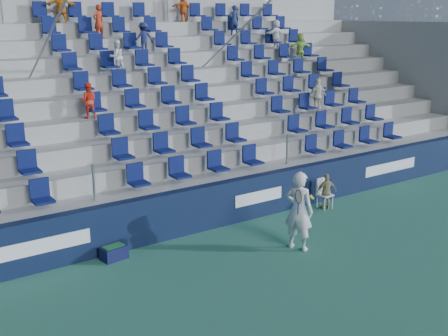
# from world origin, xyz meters

# --- Properties ---
(ground) EXTENTS (70.00, 70.00, 0.00)m
(ground) POSITION_xyz_m (0.00, 0.00, 0.00)
(ground) COLOR #307158
(ground) RESTS_ON ground
(sponsor_wall) EXTENTS (24.00, 0.32, 1.20)m
(sponsor_wall) POSITION_xyz_m (0.00, 3.15, 0.60)
(sponsor_wall) COLOR #0F1A37
(sponsor_wall) RESTS_ON ground
(grandstand) EXTENTS (24.00, 8.17, 6.63)m
(grandstand) POSITION_xyz_m (0.00, 8.24, 2.14)
(grandstand) COLOR #A6A6A1
(grandstand) RESTS_ON ground
(tennis_player) EXTENTS (0.76, 0.84, 1.95)m
(tennis_player) POSITION_xyz_m (0.99, 0.79, 0.98)
(tennis_player) COLOR silver
(tennis_player) RESTS_ON ground
(line_judge_chair) EXTENTS (0.42, 0.43, 0.89)m
(line_judge_chair) POSITION_xyz_m (3.61, 2.64, 0.51)
(line_judge_chair) COLOR white
(line_judge_chair) RESTS_ON ground
(line_judge) EXTENTS (0.67, 0.44, 1.06)m
(line_judge) POSITION_xyz_m (3.61, 2.50, 0.53)
(line_judge) COLOR tan
(line_judge) RESTS_ON ground
(ball_bin) EXTENTS (0.63, 0.46, 0.33)m
(ball_bin) POSITION_xyz_m (-2.94, 2.75, 0.18)
(ball_bin) COLOR #0F1439
(ball_bin) RESTS_ON ground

